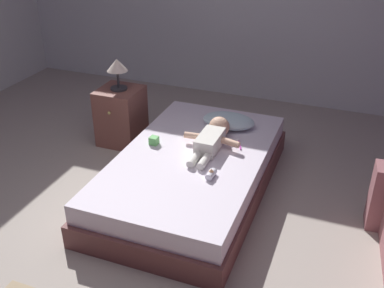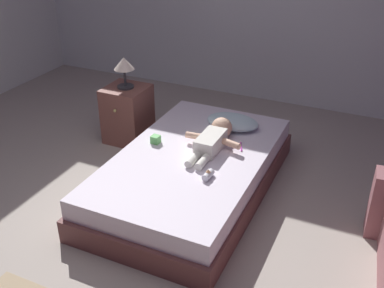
{
  "view_description": "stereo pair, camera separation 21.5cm",
  "coord_description": "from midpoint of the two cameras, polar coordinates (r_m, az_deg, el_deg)",
  "views": [
    {
      "loc": [
        1.39,
        -2.33,
        2.26
      ],
      "look_at": [
        0.21,
        0.73,
        0.46
      ],
      "focal_mm": 42.84,
      "sensor_mm": 36.0,
      "label": 1
    },
    {
      "loc": [
        1.59,
        -2.25,
        2.26
      ],
      "look_at": [
        0.21,
        0.73,
        0.46
      ],
      "focal_mm": 42.84,
      "sensor_mm": 36.0,
      "label": 2
    }
  ],
  "objects": [
    {
      "name": "toothbrush",
      "position": [
        3.94,
        7.67,
        -0.22
      ],
      "size": [
        0.08,
        0.16,
        0.02
      ],
      "color": "#BD3AAE",
      "rests_on": "bed"
    },
    {
      "name": "toy_block",
      "position": [
        3.96,
        -3.01,
        0.55
      ],
      "size": [
        0.07,
        0.07,
        0.07
      ],
      "color": "#60BD5D",
      "rests_on": "bed"
    },
    {
      "name": "lamp",
      "position": [
        4.51,
        -7.09,
        9.6
      ],
      "size": [
        0.2,
        0.2,
        0.31
      ],
      "color": "#333338",
      "rests_on": "nightstand"
    },
    {
      "name": "nightstand",
      "position": [
        4.7,
        -6.72,
        3.71
      ],
      "size": [
        0.41,
        0.44,
        0.58
      ],
      "color": "brown",
      "rests_on": "ground_plane"
    },
    {
      "name": "bed",
      "position": [
        3.89,
        1.59,
        -3.68
      ],
      "size": [
        1.2,
        2.05,
        0.36
      ],
      "color": "brown",
      "rests_on": "ground_plane"
    },
    {
      "name": "ground_plane",
      "position": [
        3.54,
        -6.4,
        -11.09
      ],
      "size": [
        8.0,
        8.0,
        0.0
      ],
      "primitive_type": "plane",
      "color": "#AA9F93"
    },
    {
      "name": "baby",
      "position": [
        3.9,
        4.31,
        0.7
      ],
      "size": [
        0.5,
        0.7,
        0.19
      ],
      "color": "white",
      "rests_on": "bed"
    },
    {
      "name": "pillow",
      "position": [
        4.23,
        6.51,
        2.74
      ],
      "size": [
        0.49,
        0.31,
        0.12
      ],
      "color": "silver",
      "rests_on": "bed"
    },
    {
      "name": "baby_bottle",
      "position": [
        3.48,
        3.8,
        -3.86
      ],
      "size": [
        0.06,
        0.12,
        0.08
      ],
      "color": "white",
      "rests_on": "bed"
    }
  ]
}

